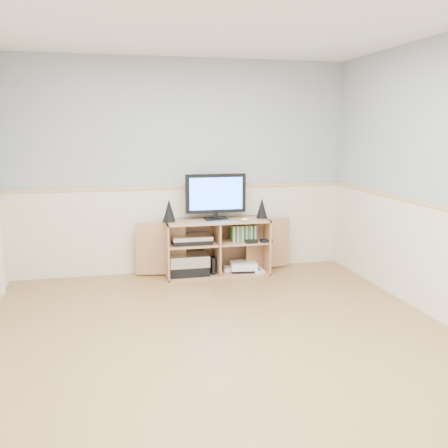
{
  "coord_description": "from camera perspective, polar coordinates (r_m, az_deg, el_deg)",
  "views": [
    {
      "loc": [
        -0.84,
        -3.6,
        1.68
      ],
      "look_at": [
        0.27,
        1.2,
        0.75
      ],
      "focal_mm": 40.0,
      "sensor_mm": 36.0,
      "label": 1
    }
  ],
  "objects": [
    {
      "name": "game_cases",
      "position": [
        5.9,
        2.25,
        -1.03
      ],
      "size": [
        0.3,
        0.14,
        0.19
      ],
      "primitive_type": "cube",
      "color": "#3F8C3F",
      "rests_on": "media_cabinet"
    },
    {
      "name": "room",
      "position": [
        3.83,
        -1.16,
        3.7
      ],
      "size": [
        4.04,
        4.54,
        2.54
      ],
      "color": "#AB814C",
      "rests_on": "ground"
    },
    {
      "name": "mouse",
      "position": [
        5.75,
        2.44,
        0.51
      ],
      "size": [
        0.11,
        0.1,
        0.04
      ],
      "primitive_type": "ellipsoid",
      "rotation": [
        0.0,
        0.0,
        0.42
      ],
      "color": "white",
      "rests_on": "media_cabinet"
    },
    {
      "name": "monitor",
      "position": [
        5.81,
        -0.95,
        3.35
      ],
      "size": [
        0.71,
        0.18,
        0.53
      ],
      "color": "black",
      "rests_on": "media_cabinet"
    },
    {
      "name": "media_cabinet",
      "position": [
        5.93,
        -0.95,
        -2.49
      ],
      "size": [
        1.88,
        0.45,
        0.65
      ],
      "color": "tan",
      "rests_on": "floor"
    },
    {
      "name": "speaker_right",
      "position": [
        5.95,
        4.36,
        1.84
      ],
      "size": [
        0.13,
        0.13,
        0.24
      ],
      "primitive_type": "cone",
      "color": "black",
      "rests_on": "media_cabinet"
    },
    {
      "name": "av_components",
      "position": [
        5.85,
        -3.95,
        -3.84
      ],
      "size": [
        0.53,
        0.34,
        0.47
      ],
      "color": "black",
      "rests_on": "media_cabinet"
    },
    {
      "name": "wall_outlet",
      "position": [
        6.21,
        4.43,
        0.61
      ],
      "size": [
        0.12,
        0.03,
        0.12
      ],
      "primitive_type": "cube",
      "color": "white",
      "rests_on": "wall_back"
    },
    {
      "name": "game_consoles",
      "position": [
        6.0,
        2.1,
        -4.91
      ],
      "size": [
        0.46,
        0.3,
        0.11
      ],
      "color": "white",
      "rests_on": "media_cabinet"
    },
    {
      "name": "speaker_left",
      "position": [
        5.72,
        -6.3,
        1.57
      ],
      "size": [
        0.14,
        0.14,
        0.26
      ],
      "primitive_type": "cone",
      "color": "black",
      "rests_on": "media_cabinet"
    },
    {
      "name": "keyboard",
      "position": [
        5.69,
        -0.06,
        0.29
      ],
      "size": [
        0.35,
        0.19,
        0.01
      ],
      "primitive_type": "cube",
      "rotation": [
        0.0,
        0.0,
        0.2
      ],
      "color": "silver",
      "rests_on": "media_cabinet"
    }
  ]
}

